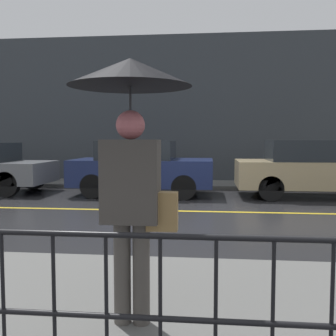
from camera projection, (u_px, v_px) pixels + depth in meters
name	position (u px, v px, depth m)	size (l,w,h in m)	color
ground_plane	(181.00, 211.00, 8.66)	(80.00, 80.00, 0.00)	#262628
sidewalk_near	(140.00, 309.00, 3.52)	(28.00, 2.79, 0.12)	#60605E
sidewalk_far	(191.00, 184.00, 13.31)	(28.00, 1.81, 0.12)	#60605E
lane_marking	(181.00, 211.00, 8.66)	(25.20, 0.12, 0.01)	gold
building_storefront	(193.00, 110.00, 14.16)	(28.00, 0.30, 5.31)	#383D42
railing_foreground	(106.00, 288.00, 2.34)	(12.00, 0.04, 0.92)	black
pedestrian	(132.00, 123.00, 3.02)	(0.95, 0.95, 2.08)	#4C4742
car_navy	(142.00, 167.00, 11.21)	(3.95, 1.94, 1.54)	#19234C
car_tan	(314.00, 168.00, 10.71)	(4.29, 1.86, 1.56)	tan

